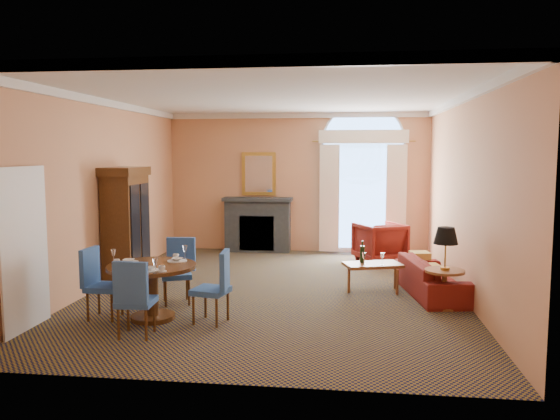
# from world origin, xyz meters

# --- Properties ---
(ground) EXTENTS (7.50, 7.50, 0.00)m
(ground) POSITION_xyz_m (0.00, 0.00, 0.00)
(ground) COLOR #101233
(ground) RESTS_ON ground
(room_envelope) EXTENTS (6.04, 7.52, 3.45)m
(room_envelope) POSITION_xyz_m (-0.03, 0.67, 2.51)
(room_envelope) COLOR tan
(room_envelope) RESTS_ON ground
(armoire) EXTENTS (0.59, 1.04, 2.04)m
(armoire) POSITION_xyz_m (-2.72, 0.28, 0.98)
(armoire) COLOR #3D220D
(armoire) RESTS_ON ground
(dining_table) EXTENTS (1.22, 1.22, 0.96)m
(dining_table) POSITION_xyz_m (-1.49, -1.78, 0.56)
(dining_table) COLOR #3D220D
(dining_table) RESTS_ON ground
(dining_chair_north) EXTENTS (0.57, 0.57, 0.99)m
(dining_chair_north) POSITION_xyz_m (-1.40, -0.87, 0.56)
(dining_chair_north) COLOR #2854A1
(dining_chair_north) RESTS_ON ground
(dining_chair_south) EXTENTS (0.47, 0.48, 0.99)m
(dining_chair_south) POSITION_xyz_m (-1.43, -2.57, 0.56)
(dining_chair_south) COLOR #2854A1
(dining_chair_south) RESTS_ON ground
(dining_chair_east) EXTENTS (0.53, 0.53, 0.99)m
(dining_chair_east) POSITION_xyz_m (-0.56, -1.83, 0.56)
(dining_chair_east) COLOR #2854A1
(dining_chair_east) RESTS_ON ground
(dining_chair_west) EXTENTS (0.47, 0.45, 0.99)m
(dining_chair_west) POSITION_xyz_m (-2.26, -1.82, 0.56)
(dining_chair_west) COLOR #2854A1
(dining_chair_west) RESTS_ON ground
(sofa) EXTENTS (1.07, 2.06, 0.57)m
(sofa) POSITION_xyz_m (2.55, 0.05, 0.29)
(sofa) COLOR maroon
(sofa) RESTS_ON ground
(armchair) EXTENTS (1.21, 1.22, 0.83)m
(armchair) POSITION_xyz_m (1.85, 2.66, 0.42)
(armchair) COLOR maroon
(armchair) RESTS_ON ground
(coffee_table) EXTENTS (1.03, 0.77, 0.83)m
(coffee_table) POSITION_xyz_m (1.58, 0.17, 0.44)
(coffee_table) COLOR brown
(coffee_table) RESTS_ON ground
(side_table) EXTENTS (0.58, 0.58, 1.18)m
(side_table) POSITION_xyz_m (2.60, -0.73, 0.76)
(side_table) COLOR brown
(side_table) RESTS_ON ground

